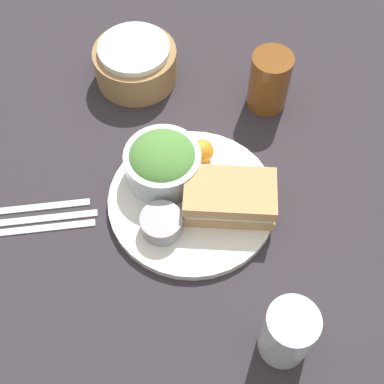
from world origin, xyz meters
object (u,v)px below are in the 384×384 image
Objects in this scene: salad_bowl at (163,162)px; bread_basket at (136,63)px; knife at (44,218)px; plate at (192,201)px; dressing_cup at (161,223)px; drink_glass at (269,81)px; sandwich at (229,197)px; water_glass at (288,333)px; spoon at (44,209)px; fork at (44,228)px.

bread_basket is at bearing 102.08° from salad_bowl.
knife is (-0.15, -0.31, -0.04)m from bread_basket.
plate is 2.19× the size of salad_bowl.
salad_bowl reaches higher than bread_basket.
dressing_cup is 0.60× the size of drink_glass.
sandwich is 0.25m from drink_glass.
drink_glass reaches higher than water_glass.
plate is 0.07m from sandwich.
bread_basket is (-0.10, 0.29, 0.03)m from plate.
sandwich is 1.02× the size of spoon.
drink_glass reaches higher than salad_bowl.
salad_bowl is (-0.11, 0.06, 0.01)m from sandwich.
bread_basket reaches higher than spoon.
drink_glass is at bearing 69.42° from sandwich.
fork is 0.04m from spoon.
drink_glass is at bearing 55.90° from plate.
drink_glass is at bearing 86.98° from water_glass.
water_glass is (0.37, -0.22, 0.05)m from knife.
water_glass is (0.06, -0.22, 0.01)m from sandwich.
bread_basket is 0.36m from fork.
knife is at bearing 149.29° from water_glass.
salad_bowl is at bearing -77.92° from bread_basket.
dressing_cup is at bearing -91.75° from salad_bowl.
water_glass is (0.36, -0.20, 0.05)m from fork.
bread_basket is (-0.24, 0.07, -0.02)m from drink_glass.
bread_basket is at bearing 108.75° from plate.
salad_bowl is at bearing 133.32° from plate.
dressing_cup is at bearing 160.81° from spoon.
plate is 0.25m from spoon.
spoon is (-0.15, -0.29, -0.04)m from bread_basket.
salad_bowl is 0.76× the size of fork.
water_glass reaches higher than knife.
bread_basket is at bearing 97.98° from dressing_cup.
dressing_cup is (-0.00, -0.10, -0.02)m from salad_bowl.
spoon is 1.35× the size of water_glass.
bread_basket reaches higher than knife.
sandwich is at bearing 19.15° from dressing_cup.
salad_bowl is (-0.05, 0.05, 0.04)m from plate.
dressing_cup is at bearing 165.78° from knife.
fork is at bearing 176.26° from dressing_cup.
sandwich is at bearing 179.50° from fork.
dressing_cup is (-0.05, -0.05, 0.02)m from plate.
fork is at bearing 90.00° from knife.
sandwich reaches higher than fork.
drink_glass is at bearing -153.86° from knife.
water_glass is at bearing -59.77° from salad_bowl.
knife is at bearing -148.57° from drink_glass.
water_glass is at bearing -47.41° from dressing_cup.
salad_bowl reaches higher than fork.
bread_basket is 1.04× the size of spoon.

